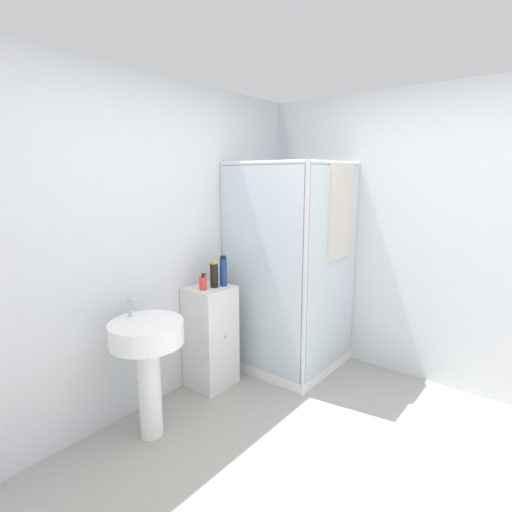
{
  "coord_description": "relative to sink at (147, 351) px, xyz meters",
  "views": [
    {
      "loc": [
        -1.81,
        -0.79,
        1.78
      ],
      "look_at": [
        0.61,
        1.13,
        1.16
      ],
      "focal_mm": 28.0,
      "sensor_mm": 36.0,
      "label": 1
    }
  ],
  "objects": [
    {
      "name": "shower_enclosure",
      "position": [
        1.48,
        -0.21,
        -0.1
      ],
      "size": [
        0.9,
        0.93,
        1.9
      ],
      "color": "white",
      "rests_on": "ground_plane"
    },
    {
      "name": "shampoo_bottle_tall_black",
      "position": [
        0.79,
        0.14,
        0.35
      ],
      "size": [
        0.07,
        0.07,
        0.22
      ],
      "color": "black",
      "rests_on": "vanity_cabinet"
    },
    {
      "name": "wall_back",
      "position": [
        0.31,
        0.36,
        0.62
      ],
      "size": [
        6.4,
        0.06,
        2.5
      ],
      "primitive_type": "cube",
      "color": "silver",
      "rests_on": "ground_plane"
    },
    {
      "name": "vanity_cabinet",
      "position": [
        0.76,
        0.16,
        -0.19
      ],
      "size": [
        0.37,
        0.35,
        0.87
      ],
      "color": "silver",
      "rests_on": "ground_plane"
    },
    {
      "name": "shampoo_bottle_blue",
      "position": [
        0.87,
        0.11,
        0.37
      ],
      "size": [
        0.06,
        0.06,
        0.25
      ],
      "color": "navy",
      "rests_on": "vanity_cabinet"
    },
    {
      "name": "ground_plane",
      "position": [
        0.31,
        -1.34,
        -0.63
      ],
      "size": [
        12.0,
        12.0,
        0.0
      ],
      "primitive_type": "plane",
      "color": "#9E9B93"
    },
    {
      "name": "wall_right",
      "position": [
        2.01,
        -1.34,
        0.62
      ],
      "size": [
        0.06,
        6.4,
        2.5
      ],
      "primitive_type": "cube",
      "color": "silver",
      "rests_on": "ground_plane"
    },
    {
      "name": "sink",
      "position": [
        0.0,
        0.0,
        0.0
      ],
      "size": [
        0.49,
        0.49,
        0.96
      ],
      "color": "white",
      "rests_on": "ground_plane"
    },
    {
      "name": "soap_dispenser",
      "position": [
        0.67,
        0.15,
        0.3
      ],
      "size": [
        0.06,
        0.06,
        0.14
      ],
      "color": "red",
      "rests_on": "vanity_cabinet"
    }
  ]
}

